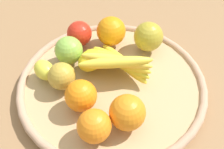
# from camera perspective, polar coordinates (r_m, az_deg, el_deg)

# --- Properties ---
(ground_plane) EXTENTS (2.40, 2.40, 0.00)m
(ground_plane) POSITION_cam_1_polar(r_m,az_deg,el_deg) (0.73, 0.00, -2.89)
(ground_plane) COLOR #916A45
(ground_plane) RESTS_ON ground
(basket) EXTENTS (0.47, 0.47, 0.03)m
(basket) POSITION_cam_1_polar(r_m,az_deg,el_deg) (0.72, 0.00, -1.99)
(basket) COLOR tan
(basket) RESTS_ON ground_plane
(banana_bunch) EXTENTS (0.15, 0.18, 0.08)m
(banana_bunch) POSITION_cam_1_polar(r_m,az_deg,el_deg) (0.70, 1.35, 2.54)
(banana_bunch) COLOR yellow
(banana_bunch) RESTS_ON basket
(apple_0) EXTENTS (0.08, 0.08, 0.07)m
(apple_0) POSITION_cam_1_polar(r_m,az_deg,el_deg) (0.74, -8.60, 4.79)
(apple_0) COLOR #86B543
(apple_0) RESTS_ON basket
(orange_0) EXTENTS (0.10, 0.10, 0.07)m
(orange_0) POSITION_cam_1_polar(r_m,az_deg,el_deg) (0.58, -3.58, -10.20)
(orange_0) COLOR orange
(orange_0) RESTS_ON basket
(orange_1) EXTENTS (0.11, 0.11, 0.08)m
(orange_1) POSITION_cam_1_polar(r_m,az_deg,el_deg) (0.78, -0.17, 8.63)
(orange_1) COLOR orange
(orange_1) RESTS_ON basket
(lemon_0) EXTENTS (0.07, 0.08, 0.05)m
(lemon_0) POSITION_cam_1_polar(r_m,az_deg,el_deg) (0.72, -13.32, 0.88)
(lemon_0) COLOR yellow
(lemon_0) RESTS_ON basket
(apple_1) EXTENTS (0.09, 0.09, 0.07)m
(apple_1) POSITION_cam_1_polar(r_m,az_deg,el_deg) (0.79, -6.51, 8.11)
(apple_1) COLOR red
(apple_1) RESTS_ON basket
(apple_2) EXTENTS (0.11, 0.11, 0.08)m
(apple_2) POSITION_cam_1_polar(r_m,az_deg,el_deg) (0.77, 7.26, 7.50)
(apple_2) COLOR #AB962A
(apple_2) RESTS_ON basket
(orange_2) EXTENTS (0.08, 0.08, 0.07)m
(orange_2) POSITION_cam_1_polar(r_m,az_deg,el_deg) (0.63, -6.21, -4.21)
(orange_2) COLOR orange
(orange_2) RESTS_ON basket
(lemon_1) EXTENTS (0.09, 0.09, 0.05)m
(lemon_1) POSITION_cam_1_polar(r_m,az_deg,el_deg) (0.72, -4.20, 2.87)
(lemon_1) COLOR yellow
(lemon_1) RESTS_ON basket
(apple_3) EXTENTS (0.07, 0.07, 0.07)m
(apple_3) POSITION_cam_1_polar(r_m,az_deg,el_deg) (0.68, -9.98, -0.33)
(apple_3) COLOR gold
(apple_3) RESTS_ON basket
(orange_3) EXTENTS (0.11, 0.11, 0.08)m
(orange_3) POSITION_cam_1_polar(r_m,az_deg,el_deg) (0.60, 3.08, -7.56)
(orange_3) COLOR orange
(orange_3) RESTS_ON basket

